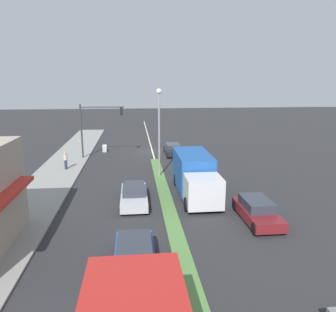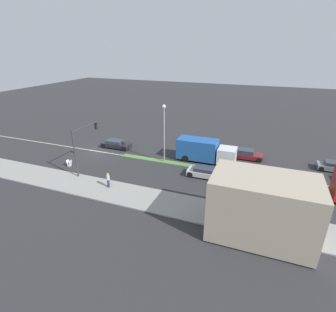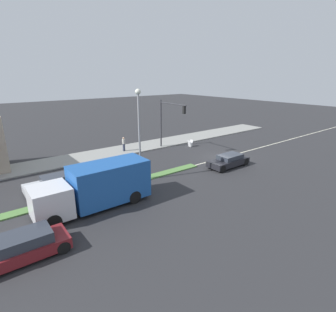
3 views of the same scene
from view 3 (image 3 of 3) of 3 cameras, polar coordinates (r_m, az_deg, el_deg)
ground_plane at (r=19.74m, az=-26.26°, el=-10.07°), size 160.00×160.00×0.00m
sidewalk_right at (r=28.01m, az=-31.13°, el=-2.81°), size 4.00×73.00×0.12m
lane_marking_center at (r=28.45m, az=11.55°, el=-0.45°), size 0.16×60.00×0.01m
traffic_signal_main at (r=30.28m, az=0.04°, el=8.54°), size 4.59×0.34×5.60m
street_lamp at (r=20.91m, az=-6.33°, el=6.96°), size 0.44×0.44×7.37m
pedestrian at (r=30.31m, az=-9.61°, el=2.66°), size 0.34×0.34×1.63m
warning_aframe_sign at (r=32.39m, az=4.86°, el=2.77°), size 0.45×0.53×0.84m
delivery_truck at (r=17.96m, az=-15.14°, el=-6.32°), size 2.44×7.50×2.87m
sedan_dark at (r=25.84m, az=13.07°, el=-1.01°), size 1.75×4.32×1.17m
sedan_silver at (r=21.81m, az=-23.00°, el=-5.39°), size 1.74×4.51×1.19m
sedan_maroon at (r=14.90m, az=-29.14°, el=-16.95°), size 1.79×4.28×1.29m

